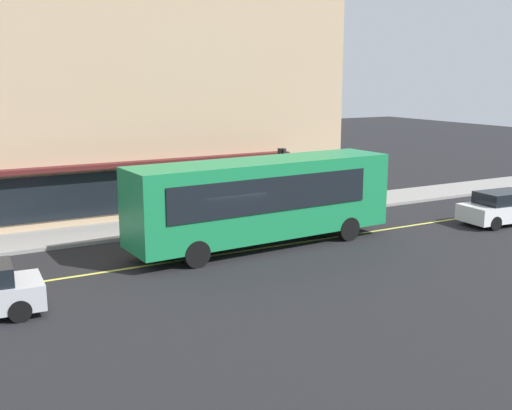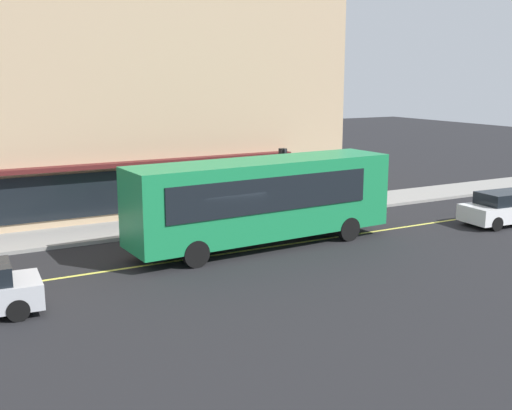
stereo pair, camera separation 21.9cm
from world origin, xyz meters
name	(u,v)px [view 1 (the left image)]	position (x,y,z in m)	size (l,w,h in m)	color
ground	(224,254)	(0.00, 0.00, 0.00)	(120.00, 120.00, 0.00)	black
sidewalk	(173,224)	(0.00, 5.29, 0.07)	(80.00, 3.07, 0.15)	gray
lane_centre_stripe	(224,254)	(0.00, 0.00, 0.00)	(36.00, 0.16, 0.01)	#D8D14C
storefront_building	(93,51)	(-1.71, 11.13, 7.93)	(24.46, 9.23, 15.87)	tan
bus	(263,198)	(1.89, 0.26, 1.99)	(11.24, 3.07, 3.50)	#197F47
traffic_light	(282,166)	(5.25, 4.34, 2.53)	(0.30, 0.52, 3.20)	#2D2D33
car_white	(504,208)	(13.59, -1.74, 0.74)	(4.40, 2.06, 1.52)	white
pedestrian_near_storefront	(362,177)	(11.46, 6.08, 1.25)	(0.34, 0.34, 1.81)	black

